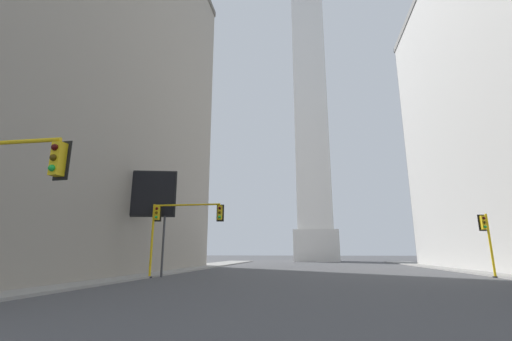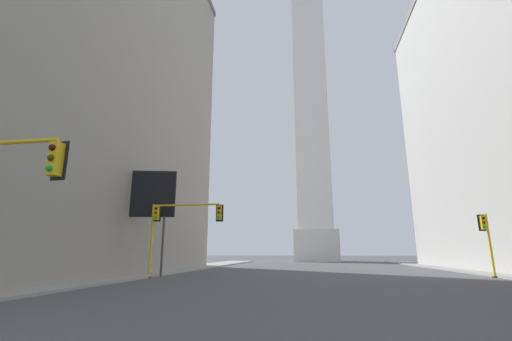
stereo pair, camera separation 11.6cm
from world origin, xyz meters
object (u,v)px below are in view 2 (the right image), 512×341
object	(u,v)px
traffic_light_mid_left	(176,220)
billboard_sign	(146,196)
obelisk	(310,97)
traffic_light_mid_right	(487,235)

from	to	relation	value
traffic_light_mid_left	billboard_sign	size ratio (longest dim) A/B	0.69
obelisk	traffic_light_mid_right	size ratio (longest dim) A/B	15.97
obelisk	traffic_light_mid_left	bearing A→B (deg)	-102.60
traffic_light_mid_left	billboard_sign	bearing A→B (deg)	169.88
billboard_sign	traffic_light_mid_right	bearing A→B (deg)	8.51
traffic_light_mid_right	obelisk	bearing A→B (deg)	105.78
obelisk	traffic_light_mid_left	xyz separation A→B (m)	(-11.32, -50.63, -33.64)
obelisk	billboard_sign	size ratio (longest dim) A/B	9.19
traffic_light_mid_left	billboard_sign	xyz separation A→B (m)	(-3.03, 0.54, 2.12)
billboard_sign	obelisk	bearing A→B (deg)	74.02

